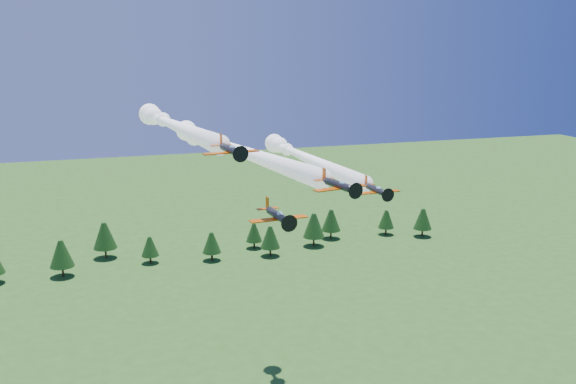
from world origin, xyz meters
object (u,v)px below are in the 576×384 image
object	(u,v)px
plane_left	(172,124)
plane_slot	(278,216)
plane_lead	(229,147)
plane_right	(302,156)

from	to	relation	value
plane_left	plane_slot	size ratio (longest dim) A/B	5.24
plane_lead	plane_right	size ratio (longest dim) A/B	1.11
plane_left	plane_slot	distance (m)	23.72
plane_lead	plane_right	world-z (taller)	plane_lead
plane_lead	plane_slot	size ratio (longest dim) A/B	6.23
plane_right	plane_slot	size ratio (longest dim) A/B	5.61
plane_lead	plane_left	distance (m)	9.22
plane_lead	plane_slot	xyz separation A→B (m)	(3.22, -15.34, -7.41)
plane_lead	plane_left	size ratio (longest dim) A/B	1.19
plane_lead	plane_right	bearing A→B (deg)	16.79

